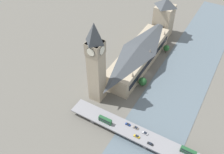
# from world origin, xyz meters

# --- Properties ---
(ground_plane) EXTENTS (600.00, 600.00, 0.00)m
(ground_plane) POSITION_xyz_m (0.00, 0.00, 0.00)
(ground_plane) COLOR #605E56
(river_water) EXTENTS (49.38, 360.00, 0.30)m
(river_water) POSITION_xyz_m (-30.69, 0.00, 0.15)
(river_water) COLOR slate
(river_water) RESTS_ON ground_plane
(parliament_hall) EXTENTS (24.94, 96.89, 24.12)m
(parliament_hall) POSITION_xyz_m (15.24, -8.00, 11.97)
(parliament_hall) COLOR tan
(parliament_hall) RESTS_ON ground_plane
(clock_tower) EXTENTS (12.42, 12.42, 74.47)m
(clock_tower) POSITION_xyz_m (26.47, 50.05, 39.81)
(clock_tower) COLOR tan
(clock_tower) RESTS_ON ground_plane
(victoria_tower) EXTENTS (19.22, 19.22, 48.90)m
(victoria_tower) POSITION_xyz_m (15.30, -70.06, 22.45)
(victoria_tower) COLOR tan
(victoria_tower) RESTS_ON ground_plane
(road_bridge) EXTENTS (130.77, 13.94, 5.53)m
(road_bridge) POSITION_xyz_m (-30.69, 70.64, 4.45)
(road_bridge) COLOR slate
(road_bridge) RESTS_ON ground_plane
(double_decker_bus_lead) EXTENTS (11.23, 2.61, 4.99)m
(double_decker_bus_lead) POSITION_xyz_m (-59.35, 67.95, 8.26)
(double_decker_bus_lead) COLOR #235B33
(double_decker_bus_lead) RESTS_ON road_bridge
(double_decker_bus_mid) EXTENTS (10.87, 2.62, 4.88)m
(double_decker_bus_mid) POSITION_xyz_m (4.28, 73.86, 8.21)
(double_decker_bus_mid) COLOR #235B33
(double_decker_bus_mid) RESTS_ON road_bridge
(car_northbound_lead) EXTENTS (4.21, 1.91, 1.31)m
(car_northbound_lead) POSITION_xyz_m (-18.71, 67.05, 6.18)
(car_northbound_lead) COLOR slate
(car_northbound_lead) RESTS_ON road_bridge
(car_northbound_mid) EXTENTS (4.43, 1.77, 1.49)m
(car_northbound_mid) POSITION_xyz_m (-22.74, 73.65, 6.26)
(car_northbound_mid) COLOR gold
(car_northbound_mid) RESTS_ON road_bridge
(car_northbound_tail) EXTENTS (4.32, 1.75, 1.40)m
(car_northbound_tail) POSITION_xyz_m (-33.80, 74.28, 6.22)
(car_northbound_tail) COLOR black
(car_northbound_tail) RESTS_ON road_bridge
(car_southbound_lead) EXTENTS (4.05, 1.85, 1.24)m
(car_southbound_lead) POSITION_xyz_m (-12.11, 67.30, 6.16)
(car_southbound_lead) COLOR navy
(car_southbound_lead) RESTS_ON road_bridge
(car_southbound_mid) EXTENTS (4.37, 1.91, 1.32)m
(car_southbound_mid) POSITION_xyz_m (-26.84, 67.94, 6.20)
(car_southbound_mid) COLOR silver
(car_southbound_mid) RESTS_ON road_bridge
(tree_embankment_near) EXTENTS (6.49, 6.49, 8.67)m
(tree_embankment_near) POSITION_xyz_m (-1.71, -41.03, 5.40)
(tree_embankment_near) COLOR brown
(tree_embankment_near) RESTS_ON ground_plane
(tree_embankment_mid) EXTENTS (7.66, 7.66, 9.99)m
(tree_embankment_mid) POSITION_xyz_m (-1.83, 18.73, 6.14)
(tree_embankment_mid) COLOR brown
(tree_embankment_mid) RESTS_ON ground_plane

